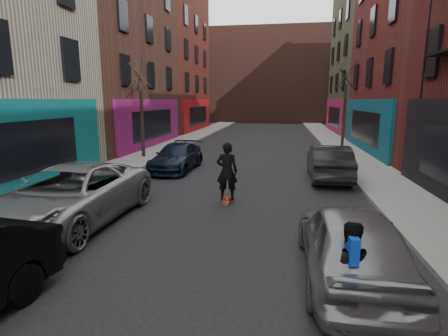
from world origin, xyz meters
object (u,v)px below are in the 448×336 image
(tree_right_far, at_px, (345,99))
(parked_right_end, at_px, (329,162))
(skateboarder, at_px, (227,171))
(parked_left_end, at_px, (177,157))
(skateboard, at_px, (227,201))
(parked_left_far, at_px, (70,196))
(pedestrian, at_px, (348,270))
(parked_right_far, at_px, (350,242))
(tree_left_far, at_px, (141,101))

(tree_right_far, distance_m, parked_right_end, 10.57)
(skateboarder, bearing_deg, parked_left_end, -59.25)
(skateboard, bearing_deg, parked_left_far, -147.72)
(parked_left_end, relative_size, pedestrian, 2.76)
(parked_right_end, bearing_deg, parked_right_far, 85.95)
(tree_left_far, relative_size, pedestrian, 3.99)
(parked_left_far, xyz_separation_m, parked_right_end, (7.90, 7.01, -0.06))
(parked_right_end, bearing_deg, parked_left_far, 42.14)
(tree_left_far, bearing_deg, parked_right_end, -21.22)
(parked_left_end, bearing_deg, tree_right_far, 45.66)
(tree_left_far, relative_size, parked_right_end, 1.41)
(tree_left_far, bearing_deg, pedestrian, -57.22)
(tree_left_far, xyz_separation_m, parked_left_end, (3.00, -3.05, -2.73))
(skateboarder, bearing_deg, tree_left_far, -54.46)
(parked_left_far, distance_m, skateboarder, 4.89)
(parked_left_end, relative_size, skateboarder, 2.28)
(parked_left_far, xyz_separation_m, pedestrian, (6.89, -3.31, 0.01))
(pedestrian, bearing_deg, tree_left_far, -61.06)
(parked_left_far, height_order, parked_right_far, parked_left_far)
(parked_right_end, bearing_deg, skateboard, 48.28)
(tree_right_far, relative_size, parked_right_far, 1.52)
(tree_left_far, bearing_deg, skateboard, -52.39)
(parked_right_far, xyz_separation_m, skateboard, (-3.15, 4.75, -0.71))
(parked_right_far, xyz_separation_m, parked_right_end, (0.72, 9.01, -0.00))
(parked_left_end, xyz_separation_m, skateboard, (3.34, -5.17, -0.60))
(tree_right_far, height_order, skateboard, tree_right_far)
(tree_right_far, relative_size, skateboard, 8.50)
(skateboarder, bearing_deg, pedestrian, 113.20)
(parked_left_far, bearing_deg, tree_left_far, 103.14)
(tree_right_far, height_order, parked_right_end, tree_right_far)
(tree_left_far, xyz_separation_m, skateboard, (6.34, -8.22, -3.33))
(pedestrian, bearing_deg, parked_left_end, -64.94)
(parked_left_far, height_order, pedestrian, parked_left_far)
(parked_left_end, height_order, parked_right_end, parked_right_end)
(tree_left_far, xyz_separation_m, skateboarder, (6.34, -8.22, -2.29))
(parked_left_far, distance_m, parked_right_far, 7.45)
(parked_left_far, distance_m, parked_right_end, 10.56)
(parked_left_far, height_order, parked_right_end, parked_left_far)
(parked_left_far, bearing_deg, parked_right_far, -14.25)
(parked_left_end, distance_m, parked_right_far, 11.85)
(parked_right_end, relative_size, skateboard, 5.76)
(parked_right_end, bearing_deg, skateboarder, 48.28)
(parked_right_end, relative_size, skateboarder, 2.33)
(parked_right_far, height_order, skateboarder, skateboarder)
(tree_right_far, height_order, parked_right_far, tree_right_far)
(parked_left_end, height_order, parked_right_far, parked_right_far)
(parked_right_far, height_order, pedestrian, pedestrian)
(parked_left_far, distance_m, skateboard, 4.94)
(parked_right_end, distance_m, skateboarder, 5.77)
(tree_right_far, xyz_separation_m, skateboard, (-6.06, -14.22, -3.48))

